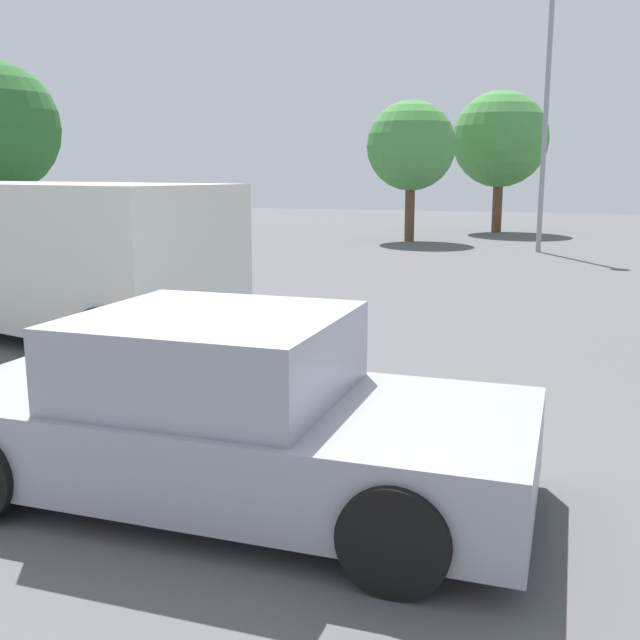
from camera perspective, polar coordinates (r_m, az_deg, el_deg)
name	(u,v)px	position (r m, az deg, el deg)	size (l,w,h in m)	color
ground_plane	(232,485)	(5.68, -6.78, -12.41)	(80.00, 80.00, 0.00)	#515154
sedan_foreground	(224,414)	(5.33, -7.34, -7.13)	(4.23, 1.96, 1.31)	gray
van_white	(58,254)	(10.99, -19.38, 4.76)	(5.59, 3.32, 2.12)	silver
light_post_mid	(548,72)	(22.67, 17.05, 17.67)	(0.44, 0.44, 7.54)	gray
tree_back_center	(411,146)	(25.16, 6.99, 13.05)	(2.91, 2.91, 4.57)	brown
tree_back_right	(500,140)	(29.58, 13.62, 13.26)	(3.57, 3.57, 5.27)	brown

